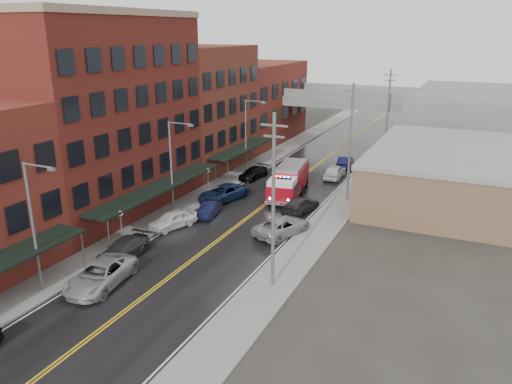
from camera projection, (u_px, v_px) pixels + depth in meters
The scene contains 32 objects.
road at pixel (264, 205), 50.18m from camera, with size 11.00×160.00×0.02m, color black.
sidewalk_left at pixel (201, 195), 53.04m from camera, with size 3.00×160.00×0.15m, color slate.
sidewalk_right at pixel (334, 216), 47.28m from camera, with size 3.00×160.00×0.15m, color slate.
curb_left at pixel (215, 197), 52.39m from camera, with size 0.30×160.00×0.15m, color gray.
curb_right at pixel (318, 213), 47.93m from camera, with size 0.30×160.00×0.15m, color gray.
brick_building_b at pixel (104, 118), 46.58m from camera, with size 9.00×20.00×18.00m, color maroon.
brick_building_c at pixel (200, 108), 62.19m from camera, with size 9.00×15.00×15.00m, color brown.
brick_building_far at pixel (258, 103), 77.79m from camera, with size 9.00×20.00×12.00m, color maroon.
tan_building at pixel (444, 175), 51.75m from camera, with size 14.00×22.00×5.00m, color brown.
right_far_block at pixel (476, 118), 76.45m from camera, with size 18.00×30.00×8.00m, color slate.
awning_1 at pixel (160, 187), 46.15m from camera, with size 2.60×18.00×3.09m.
awning_2 at pixel (243, 148), 61.29m from camera, with size 2.60×13.00×3.09m.
globe_lamp_1 at pixel (121, 221), 39.88m from camera, with size 0.44×0.44×3.12m.
globe_lamp_2 at pixel (208, 176), 51.99m from camera, with size 0.44×0.44×3.12m.
street_lamp_0 at pixel (35, 220), 32.12m from camera, with size 2.64×0.22×9.00m.
street_lamp_1 at pixel (173, 163), 45.97m from camera, with size 2.64×0.22×9.00m.
street_lamp_2 at pixel (248, 132), 59.81m from camera, with size 2.64×0.22×9.00m.
utility_pole_0 at pixel (273, 200), 32.41m from camera, with size 1.80×0.24×12.00m.
utility_pole_1 at pixel (350, 141), 49.71m from camera, with size 1.80×0.24×12.00m.
utility_pole_2 at pixel (388, 112), 67.02m from camera, with size 1.80×0.24×12.00m.
overpass at pixel (348, 105), 76.01m from camera, with size 40.00×10.00×7.50m.
fire_truck at pixel (289, 180), 52.59m from camera, with size 4.43×8.94×3.15m.
parked_car_left_2 at pixel (100, 275), 34.21m from camera, with size 2.79×6.04×1.68m, color #96989E.
parked_car_left_3 at pixel (123, 249), 38.39m from camera, with size 2.07×5.09×1.48m, color #2A2A2C.
parked_car_left_4 at pixel (173, 220), 44.30m from camera, with size 1.84×4.56×1.55m, color silver.
parked_car_left_5 at pixel (209, 209), 47.28m from camera, with size 1.42×4.07×1.34m, color black.
parked_car_left_6 at pixel (223, 193), 51.42m from camera, with size 2.64×5.72×1.59m, color #122346.
parked_car_left_7 at pixel (253, 173), 59.12m from camera, with size 1.87×4.60×1.34m, color black.
parked_car_right_0 at pixel (282, 226), 42.83m from camera, with size 2.59×5.61×1.56m, color gray.
parked_car_right_1 at pixel (301, 205), 48.22m from camera, with size 2.04×5.03×1.46m, color black.
parked_car_right_2 at pixel (335, 172), 59.19m from camera, with size 1.94×4.81×1.64m, color silver.
parked_car_right_3 at pixel (345, 162), 63.93m from camera, with size 1.55×4.45×1.47m, color #0E0F33.
Camera 1 is at (18.89, -13.36, 16.84)m, focal length 35.00 mm.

